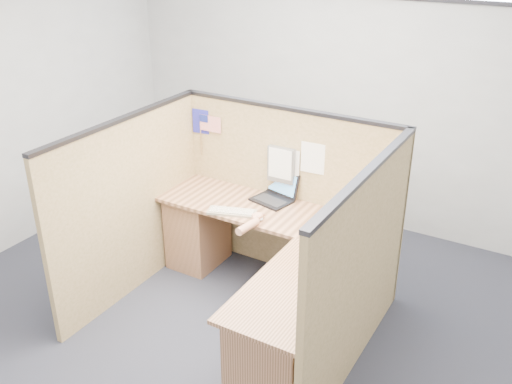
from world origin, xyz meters
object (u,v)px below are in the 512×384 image
Objects in this scene: laptop at (275,193)px; l_desk at (266,274)px; mouse at (258,218)px; keyboard at (232,212)px.

l_desk is at bearing -54.00° from laptop.
mouse reaches higher than l_desk.
l_desk is 5.21× the size of laptop.
l_desk is 0.76m from laptop.
keyboard is at bearing 180.00° from mouse.
keyboard is 4.36× the size of mouse.
laptop reaches higher than mouse.
mouse is at bearing -67.15° from laptop.
mouse reaches higher than keyboard.
l_desk is 20.22× the size of mouse.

